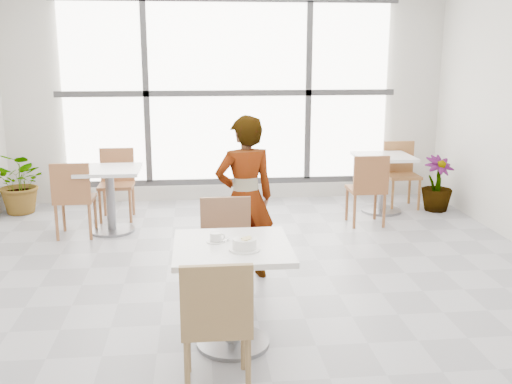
{
  "coord_description": "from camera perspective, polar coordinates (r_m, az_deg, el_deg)",
  "views": [
    {
      "loc": [
        -0.44,
        -4.63,
        2.03
      ],
      "look_at": [
        0.0,
        -0.3,
        1.0
      ],
      "focal_mm": 41.24,
      "sensor_mm": 36.0,
      "label": 1
    }
  ],
  "objects": [
    {
      "name": "floor",
      "position": [
        5.08,
        -0.35,
        -10.25
      ],
      "size": [
        7.0,
        7.0,
        0.0
      ],
      "primitive_type": "plane",
      "color": "#9E9EA5",
      "rests_on": "ground"
    },
    {
      "name": "wall_back",
      "position": [
        8.16,
        -2.74,
        9.6
      ],
      "size": [
        6.0,
        0.0,
        6.0
      ],
      "primitive_type": "plane",
      "rotation": [
        1.57,
        0.0,
        0.0
      ],
      "color": "silver",
      "rests_on": "ground"
    },
    {
      "name": "wall_front",
      "position": [
        1.33,
        14.37,
        -10.86
      ],
      "size": [
        6.0,
        0.0,
        6.0
      ],
      "primitive_type": "plane",
      "rotation": [
        -1.57,
        0.0,
        0.0
      ],
      "color": "silver",
      "rests_on": "ground"
    },
    {
      "name": "window",
      "position": [
        8.1,
        -2.71,
        9.57
      ],
      "size": [
        4.6,
        0.07,
        2.52
      ],
      "color": "white",
      "rests_on": "ground"
    },
    {
      "name": "main_table",
      "position": [
        4.13,
        -2.31,
        -8.13
      ],
      "size": [
        0.8,
        0.8,
        0.75
      ],
      "color": "white",
      "rests_on": "ground"
    },
    {
      "name": "chair_near",
      "position": [
        3.58,
        -3.85,
        -12.05
      ],
      "size": [
        0.42,
        0.42,
        0.87
      ],
      "rotation": [
        0.0,
        0.0,
        3.14
      ],
      "color": "#9C7A4C",
      "rests_on": "ground"
    },
    {
      "name": "chair_far",
      "position": [
        4.87,
        -2.89,
        -5.03
      ],
      "size": [
        0.42,
        0.42,
        0.87
      ],
      "color": "#885E41",
      "rests_on": "ground"
    },
    {
      "name": "oatmeal_bowl",
      "position": [
        3.93,
        -1.11,
        -5.06
      ],
      "size": [
        0.21,
        0.21,
        0.09
      ],
      "color": "white",
      "rests_on": "main_table"
    },
    {
      "name": "coffee_cup",
      "position": [
        4.1,
        -3.89,
        -4.47
      ],
      "size": [
        0.16,
        0.13,
        0.07
      ],
      "color": "silver",
      "rests_on": "main_table"
    },
    {
      "name": "person",
      "position": [
        5.3,
        -1.08,
        -0.63
      ],
      "size": [
        0.62,
        0.48,
        1.51
      ],
      "primitive_type": "imported",
      "rotation": [
        0.0,
        0.0,
        3.37
      ],
      "color": "black",
      "rests_on": "ground"
    },
    {
      "name": "bg_table_left",
      "position": [
        6.96,
        -13.97,
        0.11
      ],
      "size": [
        0.7,
        0.7,
        0.75
      ],
      "color": "silver",
      "rests_on": "ground"
    },
    {
      "name": "bg_table_right",
      "position": [
        7.79,
        12.2,
        1.6
      ],
      "size": [
        0.7,
        0.7,
        0.75
      ],
      "color": "white",
      "rests_on": "ground"
    },
    {
      "name": "bg_chair_left_near",
      "position": [
        6.83,
        -17.3,
        -0.23
      ],
      "size": [
        0.42,
        0.42,
        0.87
      ],
      "rotation": [
        0.0,
        0.0,
        3.14
      ],
      "color": "#955D37",
      "rests_on": "ground"
    },
    {
      "name": "bg_chair_left_far",
      "position": [
        7.54,
        -13.35,
        1.27
      ],
      "size": [
        0.42,
        0.42,
        0.87
      ],
      "color": "#A0653D",
      "rests_on": "ground"
    },
    {
      "name": "bg_chair_right_near",
      "position": [
        7.1,
        10.82,
        0.65
      ],
      "size": [
        0.42,
        0.42,
        0.87
      ],
      "rotation": [
        0.0,
        0.0,
        3.14
      ],
      "color": "brown",
      "rests_on": "ground"
    },
    {
      "name": "bg_chair_right_far",
      "position": [
        8.15,
        13.82,
        2.13
      ],
      "size": [
        0.42,
        0.42,
        0.87
      ],
      "color": "#9F6738",
      "rests_on": "ground"
    },
    {
      "name": "plant_left",
      "position": [
        8.14,
        -21.79,
        0.84
      ],
      "size": [
        0.92,
        0.87,
        0.81
      ],
      "primitive_type": "imported",
      "rotation": [
        0.0,
        0.0,
        -0.41
      ],
      "color": "#42803E",
      "rests_on": "ground"
    },
    {
      "name": "plant_right",
      "position": [
        8.06,
        17.16,
        0.78
      ],
      "size": [
        0.5,
        0.5,
        0.72
      ],
      "primitive_type": "imported",
      "rotation": [
        0.0,
        0.0,
        0.27
      ],
      "color": "#4C7341",
      "rests_on": "ground"
    }
  ]
}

